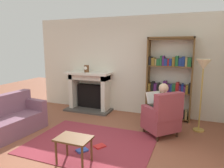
{
  "coord_description": "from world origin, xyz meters",
  "views": [
    {
      "loc": [
        1.78,
        -3.11,
        1.9
      ],
      "look_at": [
        0.1,
        1.2,
        1.05
      ],
      "focal_mm": 33.37,
      "sensor_mm": 36.0,
      "label": 1
    }
  ],
  "objects_px": {
    "bookshelf": "(169,81)",
    "armchair_reading": "(163,117)",
    "seated_reader": "(160,106)",
    "floor_lamp": "(203,71)",
    "side_table": "(74,142)",
    "fireplace": "(90,90)",
    "mantel_clock": "(87,69)",
    "sofa_floral": "(4,122)"
  },
  "relations": [
    {
      "from": "seated_reader",
      "to": "floor_lamp",
      "type": "height_order",
      "value": "floor_lamp"
    },
    {
      "from": "side_table",
      "to": "mantel_clock",
      "type": "bearing_deg",
      "value": 113.68
    },
    {
      "from": "bookshelf",
      "to": "sofa_floral",
      "type": "xyz_separation_m",
      "value": [
        -3.1,
        -2.39,
        -0.68
      ]
    },
    {
      "from": "armchair_reading",
      "to": "seated_reader",
      "type": "relative_size",
      "value": 0.85
    },
    {
      "from": "armchair_reading",
      "to": "side_table",
      "type": "bearing_deg",
      "value": 7.8
    },
    {
      "from": "bookshelf",
      "to": "side_table",
      "type": "distance_m",
      "value": 3.06
    },
    {
      "from": "fireplace",
      "to": "bookshelf",
      "type": "height_order",
      "value": "bookshelf"
    },
    {
      "from": "fireplace",
      "to": "bookshelf",
      "type": "xyz_separation_m",
      "value": [
        2.28,
        0.04,
        0.4
      ]
    },
    {
      "from": "fireplace",
      "to": "armchair_reading",
      "type": "bearing_deg",
      "value": -25.7
    },
    {
      "from": "mantel_clock",
      "to": "side_table",
      "type": "xyz_separation_m",
      "value": [
        1.15,
        -2.62,
        -0.87
      ]
    },
    {
      "from": "sofa_floral",
      "to": "floor_lamp",
      "type": "height_order",
      "value": "floor_lamp"
    },
    {
      "from": "armchair_reading",
      "to": "side_table",
      "type": "xyz_separation_m",
      "value": [
        -1.19,
        -1.61,
        -0.05
      ]
    },
    {
      "from": "side_table",
      "to": "fireplace",
      "type": "bearing_deg",
      "value": 112.19
    },
    {
      "from": "bookshelf",
      "to": "armchair_reading",
      "type": "height_order",
      "value": "bookshelf"
    },
    {
      "from": "fireplace",
      "to": "side_table",
      "type": "relative_size",
      "value": 2.44
    },
    {
      "from": "sofa_floral",
      "to": "floor_lamp",
      "type": "bearing_deg",
      "value": -59.2
    },
    {
      "from": "armchair_reading",
      "to": "sofa_floral",
      "type": "height_order",
      "value": "armchair_reading"
    },
    {
      "from": "seated_reader",
      "to": "side_table",
      "type": "bearing_deg",
      "value": 11.09
    },
    {
      "from": "armchair_reading",
      "to": "sofa_floral",
      "type": "bearing_deg",
      "value": -24.02
    },
    {
      "from": "mantel_clock",
      "to": "sofa_floral",
      "type": "relative_size",
      "value": 0.12
    },
    {
      "from": "fireplace",
      "to": "mantel_clock",
      "type": "relative_size",
      "value": 6.66
    },
    {
      "from": "seated_reader",
      "to": "bookshelf",
      "type": "bearing_deg",
      "value": -139.11
    },
    {
      "from": "bookshelf",
      "to": "floor_lamp",
      "type": "xyz_separation_m",
      "value": [
        0.76,
        -0.57,
        0.37
      ]
    },
    {
      "from": "fireplace",
      "to": "side_table",
      "type": "bearing_deg",
      "value": -67.81
    },
    {
      "from": "bookshelf",
      "to": "seated_reader",
      "type": "distance_m",
      "value": 1.13
    },
    {
      "from": "fireplace",
      "to": "armchair_reading",
      "type": "height_order",
      "value": "fireplace"
    },
    {
      "from": "sofa_floral",
      "to": "seated_reader",
      "type": "bearing_deg",
      "value": -60.85
    },
    {
      "from": "side_table",
      "to": "sofa_floral",
      "type": "bearing_deg",
      "value": 169.32
    },
    {
      "from": "seated_reader",
      "to": "sofa_floral",
      "type": "height_order",
      "value": "seated_reader"
    },
    {
      "from": "bookshelf",
      "to": "side_table",
      "type": "bearing_deg",
      "value": -112.94
    },
    {
      "from": "fireplace",
      "to": "sofa_floral",
      "type": "height_order",
      "value": "fireplace"
    },
    {
      "from": "sofa_floral",
      "to": "floor_lamp",
      "type": "distance_m",
      "value": 4.4
    },
    {
      "from": "fireplace",
      "to": "bookshelf",
      "type": "distance_m",
      "value": 2.31
    },
    {
      "from": "mantel_clock",
      "to": "side_table",
      "type": "height_order",
      "value": "mantel_clock"
    },
    {
      "from": "fireplace",
      "to": "side_table",
      "type": "height_order",
      "value": "fireplace"
    },
    {
      "from": "floor_lamp",
      "to": "side_table",
      "type": "bearing_deg",
      "value": -131.34
    },
    {
      "from": "side_table",
      "to": "floor_lamp",
      "type": "bearing_deg",
      "value": 48.66
    },
    {
      "from": "fireplace",
      "to": "floor_lamp",
      "type": "xyz_separation_m",
      "value": [
        3.03,
        -0.53,
        0.77
      ]
    },
    {
      "from": "seated_reader",
      "to": "fireplace",
      "type": "bearing_deg",
      "value": -70.63
    },
    {
      "from": "bookshelf",
      "to": "sofa_floral",
      "type": "distance_m",
      "value": 3.98
    },
    {
      "from": "seated_reader",
      "to": "armchair_reading",
      "type": "bearing_deg",
      "value": 90.0
    },
    {
      "from": "armchair_reading",
      "to": "seated_reader",
      "type": "xyz_separation_m",
      "value": [
        -0.08,
        0.08,
        0.2
      ]
    }
  ]
}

